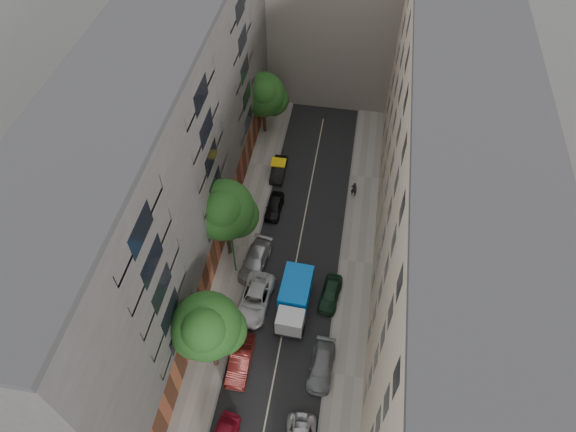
% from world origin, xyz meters
% --- Properties ---
extents(ground, '(120.00, 120.00, 0.00)m').
position_xyz_m(ground, '(0.00, 0.00, 0.00)').
color(ground, '#4C4C49').
rests_on(ground, ground).
extents(road_surface, '(8.00, 44.00, 0.02)m').
position_xyz_m(road_surface, '(0.00, 0.00, 0.01)').
color(road_surface, black).
rests_on(road_surface, ground).
extents(sidewalk_left, '(3.00, 44.00, 0.15)m').
position_xyz_m(sidewalk_left, '(-5.50, 0.00, 0.07)').
color(sidewalk_left, gray).
rests_on(sidewalk_left, ground).
extents(sidewalk_right, '(3.00, 44.00, 0.15)m').
position_xyz_m(sidewalk_right, '(5.50, 0.00, 0.07)').
color(sidewalk_right, gray).
rests_on(sidewalk_right, ground).
extents(building_left, '(8.00, 44.00, 20.00)m').
position_xyz_m(building_left, '(-11.00, 0.00, 10.00)').
color(building_left, '#454240').
rests_on(building_left, ground).
extents(building_right, '(8.00, 44.00, 20.00)m').
position_xyz_m(building_right, '(11.00, 0.00, 10.00)').
color(building_right, beige).
rests_on(building_right, ground).
extents(building_endcap, '(18.00, 12.00, 18.00)m').
position_xyz_m(building_endcap, '(0.00, 28.00, 9.00)').
color(building_endcap, slate).
rests_on(building_endcap, ground).
extents(tarp_truck, '(2.57, 6.01, 2.74)m').
position_xyz_m(tarp_truck, '(0.60, -5.67, 1.51)').
color(tarp_truck, black).
rests_on(tarp_truck, ground).
extents(car_left_1, '(1.63, 4.59, 1.51)m').
position_xyz_m(car_left_1, '(-2.80, -11.40, 0.75)').
color(car_left_1, '#4E120F').
rests_on(car_left_1, ground).
extents(car_left_2, '(2.87, 5.59, 1.51)m').
position_xyz_m(car_left_2, '(-2.80, -5.80, 0.76)').
color(car_left_2, silver).
rests_on(car_left_2, ground).
extents(car_left_3, '(2.70, 5.27, 1.46)m').
position_xyz_m(car_left_3, '(-3.60, -1.85, 0.73)').
color(car_left_3, '#B5B6BA').
rests_on(car_left_3, ground).
extents(car_left_4, '(1.62, 3.79, 1.28)m').
position_xyz_m(car_left_4, '(-3.11, 4.95, 0.64)').
color(car_left_4, black).
rests_on(car_left_4, ground).
extents(car_left_5, '(1.43, 3.97, 1.30)m').
position_xyz_m(car_left_5, '(-3.60, 10.08, 0.65)').
color(car_left_5, black).
rests_on(car_left_5, ground).
extents(car_right_1, '(2.03, 4.60, 1.31)m').
position_xyz_m(car_right_1, '(3.60, -10.80, 0.66)').
color(car_right_1, slate).
rests_on(car_right_1, ground).
extents(car_right_2, '(2.04, 4.14, 1.36)m').
position_xyz_m(car_right_2, '(3.52, -4.13, 0.68)').
color(car_right_2, black).
rests_on(car_right_2, ground).
extents(tree_near, '(5.25, 4.97, 9.11)m').
position_xyz_m(tree_near, '(-4.66, -11.84, 6.32)').
color(tree_near, '#382619').
rests_on(tree_near, sidewalk_left).
extents(tree_mid, '(5.54, 5.31, 8.96)m').
position_xyz_m(tree_mid, '(-6.13, -1.02, 6.11)').
color(tree_mid, '#382619').
rests_on(tree_mid, sidewalk_left).
extents(tree_far, '(5.11, 4.81, 7.55)m').
position_xyz_m(tree_far, '(-6.26, 16.36, 5.08)').
color(tree_far, '#382619').
rests_on(tree_far, sidewalk_left).
extents(lamp_post, '(0.36, 0.36, 5.65)m').
position_xyz_m(lamp_post, '(-5.23, -2.78, 3.69)').
color(lamp_post, '#175327').
rests_on(lamp_post, sidewalk_left).
extents(pedestrian, '(0.72, 0.55, 1.78)m').
position_xyz_m(pedestrian, '(4.50, 8.18, 1.04)').
color(pedestrian, black).
rests_on(pedestrian, sidewalk_right).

